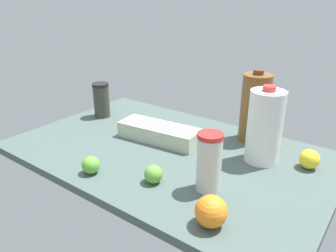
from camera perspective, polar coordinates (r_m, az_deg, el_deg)
name	(u,v)px	position (r cm, az deg, el deg)	size (l,w,h in cm)	color
countertop	(168,153)	(127.61, 0.00, -4.77)	(120.00, 76.00, 3.00)	#465754
milk_jug	(265,127)	(118.82, 16.49, -0.12)	(12.15, 12.15, 27.90)	white
egg_carton	(159,133)	(133.98, -1.56, -1.17)	(33.76, 11.81, 6.38)	beige
tumbler_cup	(209,162)	(99.54, 7.17, -6.25)	(7.82, 7.82, 18.81)	beige
chocolate_milk_jug	(255,108)	(135.27, 14.88, 3.10)	(11.41, 11.41, 29.07)	brown
shaker_bottle	(101,100)	(160.94, -11.52, 4.46)	(7.82, 7.82, 16.52)	#37382E
orange_by_jug	(211,211)	(88.07, 7.50, -14.52)	(8.64, 8.64, 8.64)	orange
lime_near_front	(91,165)	(113.30, -13.29, -6.61)	(6.08, 6.08, 6.08)	#60AB36
lemon_far_back	(309,159)	(123.10, 23.41, -5.32)	(6.82, 6.82, 6.82)	yellow
lime_loose	(153,174)	(105.36, -2.55, -8.37)	(6.00, 6.00, 6.00)	#61AF39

